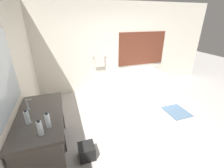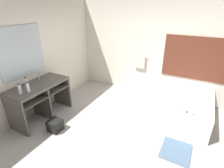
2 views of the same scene
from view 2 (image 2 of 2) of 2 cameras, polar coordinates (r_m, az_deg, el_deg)
The scene contains 11 objects.
ground_plane at distance 3.84m, azimuth 0.98°, elevation -16.39°, with size 16.00×16.00×0.00m, color #A8A39E.
wall_back_with_blinds at distance 5.11m, azimuth 13.27°, elevation 10.77°, with size 7.40×0.13×2.70m.
wall_left_with_mirror at distance 4.53m, azimuth -25.09°, elevation 7.42°, with size 0.08×7.40×2.70m.
vanity_counter at distance 4.39m, azimuth -22.29°, elevation -2.82°, with size 0.67×1.37×0.87m.
sink_faucet at distance 4.50m, azimuth -22.75°, elevation 2.37°, with size 0.09×0.04×0.18m.
bathtub at distance 4.54m, azimuth 23.31°, elevation -6.72°, with size 1.04×1.61×0.68m.
water_bottle_1 at distance 3.94m, azimuth -25.80°, elevation -1.05°, with size 0.07×0.07×0.23m.
water_bottle_2 at distance 3.94m, azimuth -27.90°, elevation -1.52°, with size 0.07×0.07×0.22m.
water_bottle_3 at distance 4.24m, azimuth -26.21°, elevation 0.58°, with size 0.07×0.07×0.21m.
waste_bin at distance 4.08m, azimuth -18.06°, elevation -12.72°, with size 0.27×0.27×0.25m.
bath_mat at distance 3.73m, azimuth 20.15°, elevation -19.76°, with size 0.53×0.61×0.02m.
Camera 2 is at (1.31, -2.58, 2.54)m, focal length 28.00 mm.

